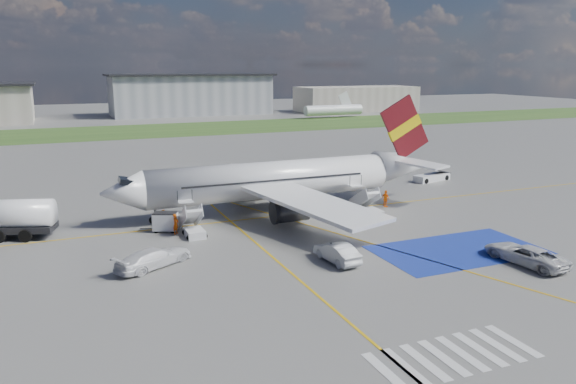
% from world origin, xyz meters
% --- Properties ---
extents(ground, '(400.00, 400.00, 0.00)m').
position_xyz_m(ground, '(0.00, 0.00, 0.00)').
color(ground, '#60605E').
rests_on(ground, ground).
extents(grass_strip, '(400.00, 30.00, 0.01)m').
position_xyz_m(grass_strip, '(0.00, 95.00, 0.01)').
color(grass_strip, '#2D4C1E').
rests_on(grass_strip, ground).
extents(taxiway_line_main, '(120.00, 0.20, 0.01)m').
position_xyz_m(taxiway_line_main, '(0.00, 12.00, 0.01)').
color(taxiway_line_main, gold).
rests_on(taxiway_line_main, ground).
extents(taxiway_line_cross, '(0.20, 60.00, 0.01)m').
position_xyz_m(taxiway_line_cross, '(-5.00, -10.00, 0.01)').
color(taxiway_line_cross, gold).
rests_on(taxiway_line_cross, ground).
extents(taxiway_line_diag, '(20.71, 56.45, 0.01)m').
position_xyz_m(taxiway_line_diag, '(0.00, 12.00, 0.01)').
color(taxiway_line_diag, gold).
rests_on(taxiway_line_diag, ground).
extents(staging_box, '(14.00, 8.00, 0.01)m').
position_xyz_m(staging_box, '(10.00, -4.00, 0.01)').
color(staging_box, navy).
rests_on(staging_box, ground).
extents(crosswalk, '(9.00, 4.00, 0.01)m').
position_xyz_m(crosswalk, '(-1.80, -18.00, 0.01)').
color(crosswalk, silver).
rests_on(crosswalk, ground).
extents(terminal_centre, '(48.00, 18.00, 12.00)m').
position_xyz_m(terminal_centre, '(20.00, 135.00, 6.00)').
color(terminal_centre, gray).
rests_on(terminal_centre, ground).
extents(terminal_east, '(40.00, 16.00, 8.00)m').
position_xyz_m(terminal_east, '(75.00, 128.00, 4.00)').
color(terminal_east, '#A29A8B').
rests_on(terminal_east, ground).
extents(airliner, '(36.81, 32.95, 11.92)m').
position_xyz_m(airliner, '(1.51, 14.00, 3.39)').
color(airliner, white).
rests_on(airliner, ground).
extents(airstairs_fwd, '(1.90, 5.20, 3.60)m').
position_xyz_m(airstairs_fwd, '(-9.50, 8.70, 0.62)').
color(airstairs_fwd, white).
rests_on(airstairs_fwd, ground).
extents(airstairs_aft, '(1.90, 5.20, 3.60)m').
position_xyz_m(airstairs_aft, '(9.00, 8.70, 0.62)').
color(airstairs_aft, white).
rests_on(airstairs_aft, ground).
extents(gpu_cart, '(2.55, 2.12, 1.83)m').
position_xyz_m(gpu_cart, '(-11.58, 11.00, 0.82)').
color(gpu_cart, white).
rests_on(gpu_cart, ground).
extents(belt_loader, '(6.04, 3.18, 1.75)m').
position_xyz_m(belt_loader, '(25.80, 20.71, 0.44)').
color(belt_loader, white).
rests_on(belt_loader, ground).
extents(car_silver_a, '(2.76, 4.46, 1.42)m').
position_xyz_m(car_silver_a, '(-0.13, -1.71, 0.71)').
color(car_silver_a, silver).
rests_on(car_silver_a, ground).
extents(car_silver_b, '(2.11, 4.83, 1.54)m').
position_xyz_m(car_silver_b, '(-0.72, -2.58, 0.77)').
color(car_silver_b, '#B0B2B7').
rests_on(car_silver_b, ground).
extents(van_white_a, '(2.98, 5.46, 1.96)m').
position_xyz_m(van_white_a, '(12.72, -8.54, 0.98)').
color(van_white_a, silver).
rests_on(van_white_a, ground).
extents(van_white_b, '(5.32, 4.23, 1.95)m').
position_xyz_m(van_white_b, '(-14.18, 1.91, 0.97)').
color(van_white_b, silver).
rests_on(van_white_b, ground).
extents(crew_fwd, '(0.79, 0.82, 1.89)m').
position_xyz_m(crew_fwd, '(-10.85, 9.85, 0.95)').
color(crew_fwd, '#FF600D').
rests_on(crew_fwd, ground).
extents(crew_nose, '(0.81, 0.92, 1.59)m').
position_xyz_m(crew_nose, '(-11.39, 12.94, 0.80)').
color(crew_nose, orange).
rests_on(crew_nose, ground).
extents(crew_aft, '(0.69, 1.18, 1.88)m').
position_xyz_m(crew_aft, '(12.32, 10.90, 0.94)').
color(crew_aft, orange).
rests_on(crew_aft, ground).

